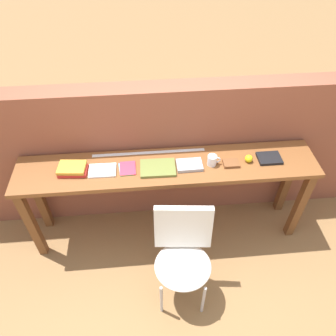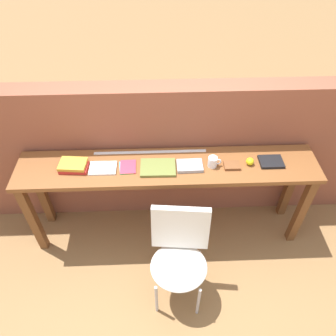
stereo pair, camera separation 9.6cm
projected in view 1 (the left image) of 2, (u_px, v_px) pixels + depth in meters
ground_plane at (170, 254)px, 3.09m from camera, size 40.00×40.00×0.00m
brick_wall_back at (164, 153)px, 3.05m from camera, size 6.00×0.20×1.42m
sideboard at (167, 177)px, 2.79m from camera, size 2.50×0.44×0.88m
chair_white_moulded at (183, 253)px, 2.51m from camera, size 0.48×0.49×0.89m
book_stack_leftmost at (72, 169)px, 2.62m from camera, size 0.24×0.18×0.06m
magazine_cycling at (102, 170)px, 2.64m from camera, size 0.22×0.15×0.01m
pamphlet_pile_colourful at (127, 169)px, 2.66m from camera, size 0.14×0.17×0.01m
book_open_centre at (158, 168)px, 2.65m from camera, size 0.29×0.21×0.02m
book_grey_hardcover at (189, 165)px, 2.67m from camera, size 0.21×0.15×0.03m
mug at (212, 160)px, 2.67m from camera, size 0.11×0.08×0.09m
leather_journal_brown at (231, 163)px, 2.69m from camera, size 0.13×0.10×0.02m
sports_ball_small at (249, 159)px, 2.70m from camera, size 0.06×0.06×0.06m
book_repair_rightmost at (269, 158)px, 2.74m from camera, size 0.19×0.15×0.02m
ruler_metal_back_edge at (149, 153)px, 2.80m from camera, size 0.96×0.03×0.00m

